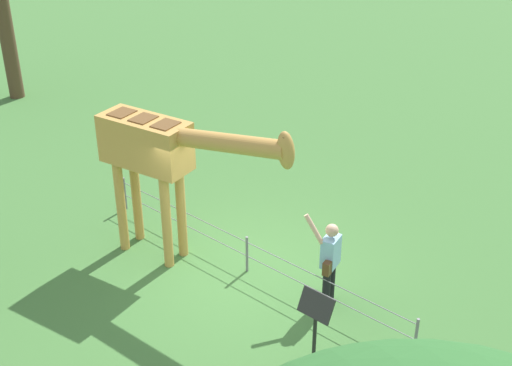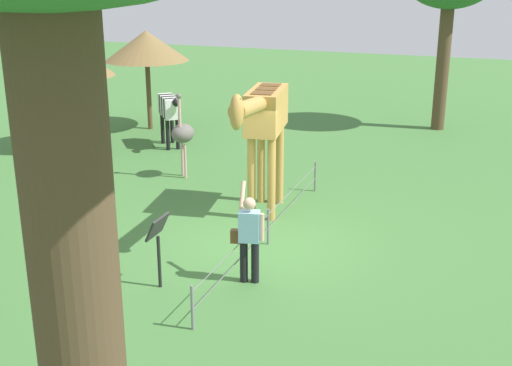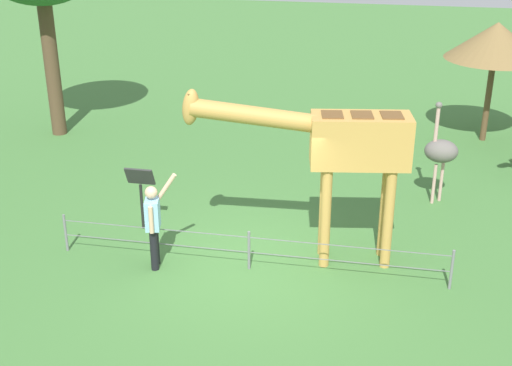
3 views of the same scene
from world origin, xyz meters
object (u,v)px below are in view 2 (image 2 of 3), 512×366
object	(u,v)px
visitor	(249,234)
info_sign	(158,237)
ostrich	(183,134)
giraffe	(263,119)
shade_hut_near	(71,60)
shade_hut_far	(146,46)
zebra	(170,109)

from	to	relation	value
visitor	info_sign	bearing A→B (deg)	-62.02
info_sign	ostrich	bearing A→B (deg)	-157.63
giraffe	shade_hut_near	xyz separation A→B (m)	(-3.37, -7.20, 0.47)
giraffe	shade_hut_far	world-z (taller)	shade_hut_far
ostrich	info_sign	distance (m)	6.30
giraffe	visitor	bearing A→B (deg)	15.34
shade_hut_far	info_sign	size ratio (longest dim) A/B	2.49
visitor	zebra	size ratio (longest dim) A/B	1.06
zebra	ostrich	size ratio (longest dim) A/B	0.74
ostrich	shade_hut_far	distance (m)	5.85
visitor	shade_hut_near	distance (m)	10.51
visitor	shade_hut_far	bearing A→B (deg)	-142.82
giraffe	shade_hut_far	bearing A→B (deg)	-135.09
giraffe	zebra	world-z (taller)	giraffe
ostrich	shade_hut_near	distance (m)	4.76
zebra	visitor	bearing A→B (deg)	35.60
zebra	shade_hut_near	xyz separation A→B (m)	(1.16, -2.57, 1.50)
shade_hut_near	shade_hut_far	distance (m)	3.13
ostrich	info_sign	size ratio (longest dim) A/B	1.70
giraffe	info_sign	bearing A→B (deg)	-7.57
visitor	shade_hut_far	distance (m)	12.11
shade_hut_far	info_sign	xyz separation A→B (m)	(10.27, 5.85, -1.83)
giraffe	ostrich	world-z (taller)	giraffe
zebra	shade_hut_near	size ratio (longest dim) A/B	0.53
visitor	ostrich	size ratio (longest dim) A/B	0.78
ostrich	shade_hut_far	size ratio (longest dim) A/B	0.69
shade_hut_near	shade_hut_far	size ratio (longest dim) A/B	0.96
zebra	ostrich	distance (m)	3.11
shade_hut_far	zebra	bearing A→B (deg)	43.04
zebra	info_sign	world-z (taller)	zebra
shade_hut_far	giraffe	bearing A→B (deg)	44.91
visitor	shade_hut_near	size ratio (longest dim) A/B	0.56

